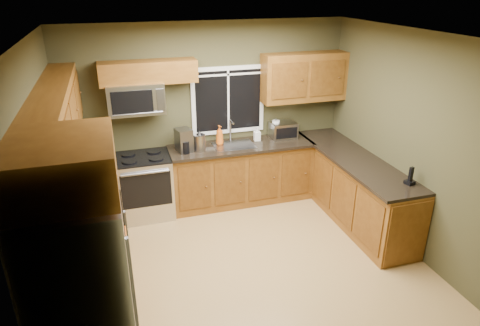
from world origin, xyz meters
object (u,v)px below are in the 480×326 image
refrigerator (85,296)px  soap_bottle_a (220,135)px  microwave (136,98)px  range (145,186)px  paper_towel_roll (276,129)px  soap_bottle_b (257,134)px  kettle (200,142)px  cordless_phone (410,179)px  coffee_maker (184,141)px  toaster_oven (283,130)px

refrigerator → soap_bottle_a: refrigerator is taller
microwave → range: bearing=-90.0°
paper_towel_roll → soap_bottle_b: 0.33m
kettle → cordless_phone: 2.85m
paper_towel_roll → soap_bottle_a: bearing=-176.7°
coffee_maker → microwave: bearing=166.5°
range → soap_bottle_b: bearing=3.9°
toaster_oven → cordless_phone: size_ratio=1.80×
paper_towel_roll → soap_bottle_b: (-0.32, -0.05, -0.03)m
range → microwave: (-0.00, 0.14, 1.26)m
microwave → paper_towel_roll: size_ratio=2.53×
toaster_oven → soap_bottle_b: 0.43m
range → cordless_phone: size_ratio=4.24×
soap_bottle_a → cordless_phone: soap_bottle_a is taller
coffee_maker → range: bearing=179.2°
soap_bottle_a → cordless_phone: bearing=-46.9°
refrigerator → coffee_maker: bearing=64.9°
soap_bottle_b → cordless_phone: bearing=-57.5°
refrigerator → cordless_phone: bearing=13.7°
paper_towel_roll → microwave: bearing=-179.0°
refrigerator → kettle: (1.51, 2.72, 0.18)m
toaster_oven → coffee_maker: size_ratio=1.20×
coffee_maker → soap_bottle_b: bearing=6.3°
microwave → coffee_maker: 0.89m
range → toaster_oven: (2.18, 0.12, 0.59)m
toaster_oven → soap_bottle_a: 1.02m
soap_bottle_a → range: bearing=-174.1°
refrigerator → coffee_maker: refrigerator is taller
range → soap_bottle_a: (1.16, 0.12, 0.62)m
cordless_phone → kettle: bearing=140.4°
kettle → refrigerator: bearing=-119.0°
paper_towel_roll → soap_bottle_a: 0.92m
microwave → soap_bottle_a: (1.16, -0.02, -0.64)m
range → toaster_oven: size_ratio=2.36×
microwave → soap_bottle_b: size_ratio=3.59×
microwave → coffee_maker: (0.60, -0.14, -0.63)m
kettle → paper_towel_roll: bearing=9.9°
range → soap_bottle_a: 1.32m
range → kettle: kettle is taller
microwave → soap_bottle_a: bearing=-0.9°
coffee_maker → toaster_oven: bearing=4.6°
coffee_maker → cordless_phone: size_ratio=1.50×
microwave → paper_towel_roll: bearing=1.0°
kettle → soap_bottle_b: bearing=10.2°
cordless_phone → refrigerator: bearing=-166.3°
coffee_maker → kettle: (0.22, -0.04, -0.02)m
cordless_phone → soap_bottle_a: bearing=133.1°
range → microwave: bearing=90.0°
refrigerator → kettle: refrigerator is taller
refrigerator → paper_towel_roll: (2.76, 2.94, 0.18)m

